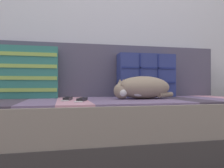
{
  "coord_description": "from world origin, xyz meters",
  "views": [
    {
      "loc": [
        -0.34,
        -1.31,
        0.45
      ],
      "look_at": [
        -0.03,
        0.04,
        0.46
      ],
      "focal_mm": 35.0,
      "sensor_mm": 36.0,
      "label": 1
    }
  ],
  "objects_px": {
    "game_remote_near": "(82,100)",
    "couch": "(114,126)",
    "throw_pillow_quilted": "(146,75)",
    "sleeping_cat": "(142,88)",
    "throw_pillow_striped": "(24,72)",
    "game_remote_far": "(68,99)"
  },
  "relations": [
    {
      "from": "game_remote_near",
      "to": "couch",
      "type": "bearing_deg",
      "value": 32.66
    },
    {
      "from": "game_remote_far",
      "to": "couch",
      "type": "bearing_deg",
      "value": 8.31
    },
    {
      "from": "sleeping_cat",
      "to": "game_remote_near",
      "type": "bearing_deg",
      "value": -164.37
    },
    {
      "from": "throw_pillow_quilted",
      "to": "couch",
      "type": "bearing_deg",
      "value": -145.11
    },
    {
      "from": "throw_pillow_striped",
      "to": "throw_pillow_quilted",
      "type": "bearing_deg",
      "value": 0.03
    },
    {
      "from": "couch",
      "to": "game_remote_far",
      "type": "height_order",
      "value": "game_remote_far"
    },
    {
      "from": "throw_pillow_quilted",
      "to": "throw_pillow_striped",
      "type": "xyz_separation_m",
      "value": [
        -0.92,
        -0.0,
        0.01
      ]
    },
    {
      "from": "throw_pillow_quilted",
      "to": "game_remote_near",
      "type": "relative_size",
      "value": 2.35
    },
    {
      "from": "sleeping_cat",
      "to": "game_remote_near",
      "type": "height_order",
      "value": "sleeping_cat"
    },
    {
      "from": "sleeping_cat",
      "to": "throw_pillow_striped",
      "type": "bearing_deg",
      "value": 162.39
    },
    {
      "from": "couch",
      "to": "throw_pillow_quilted",
      "type": "relative_size",
      "value": 4.33
    },
    {
      "from": "couch",
      "to": "throw_pillow_quilted",
      "type": "distance_m",
      "value": 0.52
    },
    {
      "from": "throw_pillow_striped",
      "to": "game_remote_near",
      "type": "distance_m",
      "value": 0.55
    },
    {
      "from": "throw_pillow_striped",
      "to": "game_remote_near",
      "type": "xyz_separation_m",
      "value": [
        0.38,
        -0.37,
        -0.17
      ]
    },
    {
      "from": "game_remote_near",
      "to": "game_remote_far",
      "type": "xyz_separation_m",
      "value": [
        -0.08,
        0.1,
        0.0
      ]
    },
    {
      "from": "throw_pillow_striped",
      "to": "game_remote_far",
      "type": "relative_size",
      "value": 2.32
    },
    {
      "from": "throw_pillow_quilted",
      "to": "sleeping_cat",
      "type": "bearing_deg",
      "value": -117.64
    },
    {
      "from": "couch",
      "to": "throw_pillow_striped",
      "type": "bearing_deg",
      "value": 160.01
    },
    {
      "from": "throw_pillow_quilted",
      "to": "throw_pillow_striped",
      "type": "height_order",
      "value": "throw_pillow_striped"
    },
    {
      "from": "game_remote_far",
      "to": "throw_pillow_quilted",
      "type": "bearing_deg",
      "value": 23.06
    },
    {
      "from": "couch",
      "to": "game_remote_near",
      "type": "distance_m",
      "value": 0.33
    },
    {
      "from": "throw_pillow_quilted",
      "to": "sleeping_cat",
      "type": "distance_m",
      "value": 0.3
    }
  ]
}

